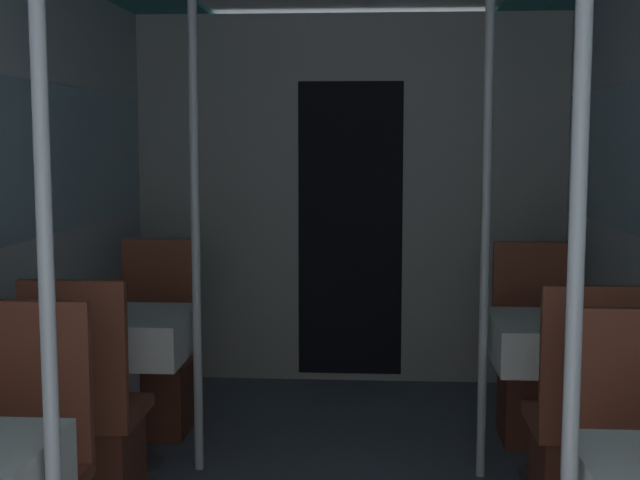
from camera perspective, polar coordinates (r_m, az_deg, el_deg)
bulkhead_far at (r=5.51m, az=1.97°, el=2.52°), size 2.63×0.09×2.26m
support_pole_left_0 at (r=2.30m, az=-17.08°, el=-3.28°), size 0.04×0.04×2.26m
dining_table_left_1 at (r=4.17m, az=-12.33°, el=-6.47°), size 0.58×0.58×0.72m
chair_left_near_1 at (r=3.77m, az=-14.49°, el=-12.51°), size 0.41×0.41×0.98m
chair_left_far_1 at (r=4.73m, az=-10.47°, el=-8.47°), size 0.41×0.41×0.98m
support_pole_left_1 at (r=4.00m, az=-7.98°, el=1.02°), size 0.04×0.04×2.26m
support_pole_right_0 at (r=2.20m, az=16.00°, el=-3.68°), size 0.04×0.04×2.26m
dining_table_right_1 at (r=4.09m, az=15.03°, el=-6.81°), size 0.58×0.58×0.72m
chair_right_near_1 at (r=3.68m, az=16.52°, el=-13.06°), size 0.41×0.41×0.98m
chair_right_far_1 at (r=4.66m, az=13.66°, el=-8.78°), size 0.41×0.41×0.98m
support_pole_right_1 at (r=3.95m, az=10.55°, el=0.89°), size 0.04×0.04×2.26m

